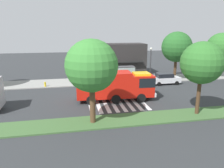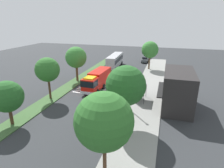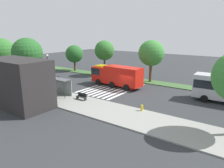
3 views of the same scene
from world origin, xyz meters
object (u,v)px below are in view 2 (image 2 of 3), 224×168
at_px(bench_near_shelter, 142,89).
at_px(sidewalk_tree_west, 126,86).
at_px(sidewalk_tree_far_west, 150,50).
at_px(median_tree_west, 47,70).
at_px(street_lamp, 129,89).
at_px(fire_truck, 97,80).
at_px(parked_car_east, 115,109).
at_px(median_tree_center, 7,97).
at_px(fire_hydrant, 143,77).
at_px(parked_car_mid, 145,59).
at_px(median_tree_far_west, 76,58).
at_px(transit_bus, 115,60).
at_px(sidewalk_tree_center, 104,121).
at_px(bus_stop_shelter, 140,90).
at_px(parked_car_west, 147,56).

distance_m(bench_near_shelter, sidewalk_tree_west, 13.87).
height_order(bench_near_shelter, sidewalk_tree_far_west, sidewalk_tree_far_west).
bearing_deg(median_tree_west, street_lamp, 88.45).
bearing_deg(median_tree_west, fire_truck, 138.89).
height_order(parked_car_east, median_tree_center, median_tree_center).
bearing_deg(fire_hydrant, sidewalk_tree_far_west, 176.97).
distance_m(parked_car_mid, sidewalk_tree_west, 40.34).
xyz_separation_m(street_lamp, fire_hydrant, (-16.92, -0.10, -3.01)).
bearing_deg(median_tree_far_west, fire_hydrant, 112.00).
distance_m(transit_bus, sidewalk_tree_west, 32.48).
height_order(parked_car_east, sidewalk_tree_far_west, sidewalk_tree_far_west).
relative_size(street_lamp, sidewalk_tree_center, 0.71).
relative_size(fire_truck, bus_stop_shelter, 2.78).
bearing_deg(fire_hydrant, parked_car_west, -176.02).
xyz_separation_m(street_lamp, sidewalk_tree_west, (4.71, 0.40, 2.25)).
distance_m(median_tree_west, median_tree_center, 9.13).
height_order(bench_near_shelter, median_tree_far_west, median_tree_far_west).
xyz_separation_m(street_lamp, median_tree_west, (-0.39, -14.34, 1.89)).
relative_size(street_lamp, median_tree_center, 0.93).
relative_size(transit_bus, median_tree_west, 1.54).
height_order(sidewalk_tree_west, median_tree_far_west, sidewalk_tree_west).
xyz_separation_m(fire_truck, street_lamp, (7.50, 8.13, 1.49)).
bearing_deg(sidewalk_tree_center, bench_near_shelter, 178.46).
bearing_deg(median_tree_center, sidewalk_tree_far_west, 157.17).
xyz_separation_m(parked_car_east, fire_hydrant, (-18.86, 1.70, -0.43)).
relative_size(street_lamp, fire_hydrant, 8.05).
relative_size(parked_car_mid, median_tree_west, 0.60).
relative_size(parked_car_east, transit_bus, 0.41).
bearing_deg(parked_car_west, bus_stop_shelter, 6.56).
xyz_separation_m(bus_stop_shelter, sidewalk_tree_center, (17.39, -0.59, 3.64)).
relative_size(parked_car_east, median_tree_far_west, 0.61).
bearing_deg(sidewalk_tree_center, parked_car_mid, -177.40).
distance_m(parked_car_east, fire_hydrant, 18.94).
relative_size(sidewalk_tree_far_west, fire_hydrant, 10.98).
distance_m(fire_truck, parked_car_mid, 28.51).
bearing_deg(parked_car_east, street_lamp, 136.18).
xyz_separation_m(fire_truck, bus_stop_shelter, (3.34, 9.12, -0.12)).
relative_size(sidewalk_tree_west, median_tree_center, 1.35).
height_order(transit_bus, sidewalk_tree_west, sidewalk_tree_west).
distance_m(parked_car_west, transit_bus, 17.14).
bearing_deg(sidewalk_tree_west, median_tree_west, -109.06).
relative_size(sidewalk_tree_far_west, median_tree_center, 1.26).
height_order(sidewalk_tree_west, median_tree_west, sidewalk_tree_west).
height_order(parked_car_mid, fire_hydrant, parked_car_mid).
height_order(fire_truck, parked_car_mid, fire_truck).
distance_m(fire_truck, transit_bus, 18.57).
distance_m(sidewalk_tree_center, median_tree_center, 15.50).
bearing_deg(parked_car_mid, bench_near_shelter, 5.61).
bearing_deg(sidewalk_tree_far_west, fire_hydrant, -3.03).
distance_m(transit_bus, bench_near_shelter, 20.75).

